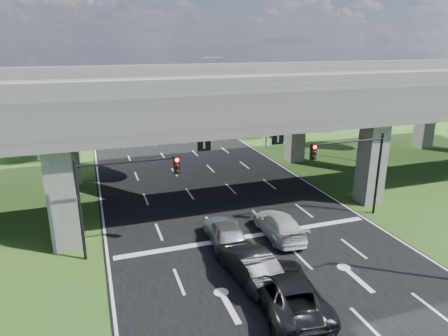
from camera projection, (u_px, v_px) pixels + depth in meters
ground at (273, 264)px, 22.53m from camera, size 160.00×160.00×0.00m
road at (218, 200)px, 31.55m from camera, size 18.00×120.00×0.03m
overpass at (210, 96)px, 30.95m from camera, size 80.00×15.00×10.00m
signal_right at (354, 161)px, 27.21m from camera, size 5.76×0.54×6.00m
signal_left at (119, 187)px, 22.42m from camera, size 5.76×0.54×6.00m
streetlight_far at (264, 98)px, 45.50m from camera, size 3.38×0.25×10.00m
streetlight_beyond at (220, 84)px, 59.93m from camera, size 3.38×0.25×10.00m
tree_left_near at (38, 116)px, 40.24m from camera, size 4.50×4.50×7.80m
tree_left_mid at (17, 111)px, 46.73m from camera, size 3.91×3.90×6.76m
tree_left_far at (57, 93)px, 54.88m from camera, size 4.80×4.80×8.32m
tree_right_near at (272, 103)px, 50.42m from camera, size 4.20×4.20×7.28m
tree_right_mid at (267, 97)px, 58.65m from camera, size 3.91×3.90×6.76m
tree_right_far at (224, 88)px, 64.45m from camera, size 4.50×4.50×7.80m
car_silver at (225, 232)px, 24.43m from camera, size 2.21×4.95×1.65m
car_dark at (249, 263)px, 20.99m from camera, size 2.26×5.24×1.68m
car_white at (279, 225)px, 25.57m from camera, size 2.40×5.25×1.49m
car_trailing at (286, 290)px, 18.72m from camera, size 3.44×6.31×1.68m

